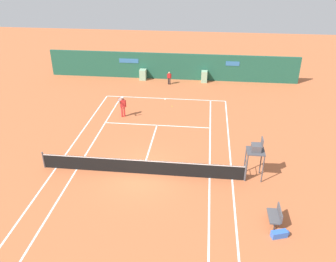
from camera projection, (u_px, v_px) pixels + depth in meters
ground_plane at (144, 168)px, 21.18m from camera, size 80.00×80.00×0.01m
tennis_net at (142, 166)px, 20.43m from camera, size 12.10×0.10×1.07m
sponsor_back_wall at (172, 67)px, 35.00m from camera, size 25.00×1.02×2.63m
umpire_chair at (256, 151)px, 19.54m from camera, size 1.00×1.00×2.59m
player_bench at (276, 215)px, 16.72m from camera, size 0.54×1.12×0.88m
equipment_bag at (281, 234)px, 16.10m from camera, size 0.90×0.52×0.32m
player_on_baseline at (123, 105)px, 27.17m from camera, size 0.53×0.83×1.88m
ball_kid_centre_post at (169, 77)px, 33.85m from camera, size 0.42×0.19×1.27m
tennis_ball_by_sideline at (114, 108)px, 29.12m from camera, size 0.07×0.07×0.07m
tennis_ball_mid_court at (172, 106)px, 29.36m from camera, size 0.07×0.07×0.07m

